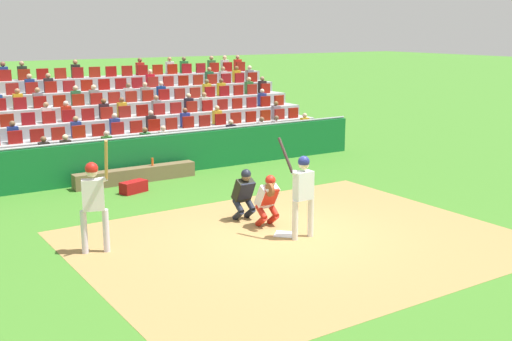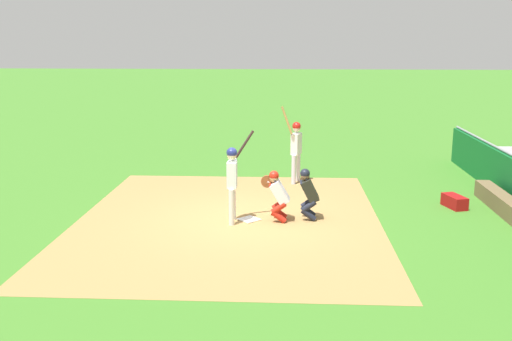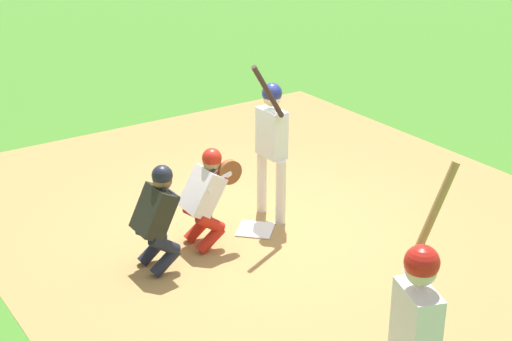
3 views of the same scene
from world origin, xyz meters
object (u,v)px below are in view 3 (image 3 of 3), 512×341
(batter_at_plate, at_px, (272,136))
(home_plate_umpire, at_px, (158,213))
(home_plate_marker, at_px, (255,229))
(on_deck_batter, at_px, (415,329))
(catcher_crouching, at_px, (207,192))

(batter_at_plate, xyz_separation_m, home_plate_umpire, (0.36, -1.80, -0.45))
(home_plate_marker, distance_m, on_deck_batter, 4.21)
(on_deck_batter, bearing_deg, catcher_crouching, 173.30)
(home_plate_umpire, xyz_separation_m, on_deck_batter, (3.71, 0.28, 0.49))
(home_plate_umpire, bearing_deg, catcher_crouching, 103.48)
(catcher_crouching, bearing_deg, home_plate_umpire, -76.52)
(batter_at_plate, xyz_separation_m, catcher_crouching, (0.19, -1.06, -0.44))
(home_plate_marker, xyz_separation_m, home_plate_umpire, (0.17, -1.43, 0.68))
(batter_at_plate, distance_m, catcher_crouching, 1.16)
(home_plate_marker, height_order, home_plate_umpire, home_plate_umpire)
(batter_at_plate, height_order, on_deck_batter, on_deck_batter)
(home_plate_umpire, relative_size, on_deck_batter, 0.54)
(on_deck_batter, bearing_deg, home_plate_umpire, -175.61)
(batter_at_plate, relative_size, home_plate_umpire, 1.72)
(home_plate_marker, relative_size, batter_at_plate, 0.20)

